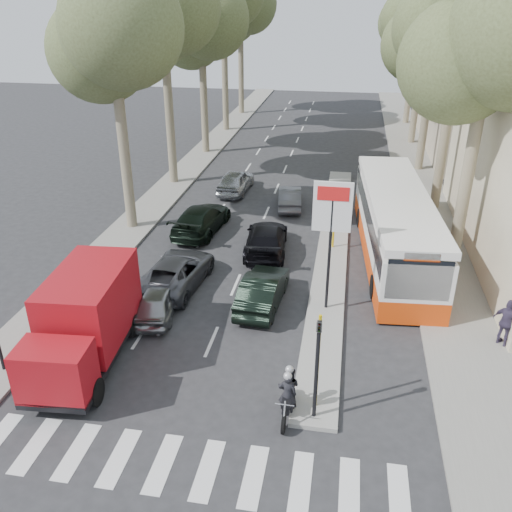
% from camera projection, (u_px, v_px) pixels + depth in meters
% --- Properties ---
extents(ground, '(120.00, 120.00, 0.00)m').
position_uv_depth(ground, '(223.00, 377.00, 18.68)').
color(ground, '#28282B').
rests_on(ground, ground).
extents(sidewalk_right, '(3.20, 70.00, 0.12)m').
position_uv_depth(sidewalk_right, '(415.00, 173.00, 39.43)').
color(sidewalk_right, gray).
rests_on(sidewalk_right, ground).
extents(median_left, '(2.40, 64.00, 0.12)m').
position_uv_depth(median_left, '(205.00, 152.00, 44.65)').
color(median_left, gray).
rests_on(median_left, ground).
extents(traffic_island, '(1.50, 26.00, 0.16)m').
position_uv_depth(traffic_island, '(332.00, 248.00, 27.87)').
color(traffic_island, gray).
rests_on(traffic_island, ground).
extents(building_far, '(11.00, 20.00, 16.00)m').
position_uv_depth(building_far, '(508.00, 47.00, 42.83)').
color(building_far, '#B7A88E').
rests_on(building_far, ground).
extents(billboard, '(1.50, 12.10, 5.60)m').
position_uv_depth(billboard, '(331.00, 229.00, 20.96)').
color(billboard, yellow).
rests_on(billboard, ground).
extents(traffic_light_island, '(0.16, 0.41, 3.60)m').
position_uv_depth(traffic_light_island, '(318.00, 354.00, 15.75)').
color(traffic_light_island, black).
rests_on(traffic_light_island, ground).
extents(tree_l_a, '(7.40, 7.20, 14.10)m').
position_uv_depth(tree_l_a, '(114.00, 28.00, 26.03)').
color(tree_l_a, '#6B604C').
rests_on(tree_l_a, ground).
extents(tree_l_b, '(7.40, 7.20, 14.88)m').
position_uv_depth(tree_l_b, '(165.00, 8.00, 32.82)').
color(tree_l_b, '#6B604C').
rests_on(tree_l_b, ground).
extents(tree_l_c, '(7.40, 7.20, 13.71)m').
position_uv_depth(tree_l_c, '(203.00, 20.00, 40.32)').
color(tree_l_c, '#6B604C').
rests_on(tree_l_c, ground).
extents(tree_l_e, '(7.40, 7.20, 14.49)m').
position_uv_depth(tree_l_e, '(242.00, 5.00, 54.20)').
color(tree_l_e, '#6B604C').
rests_on(tree_l_e, ground).
extents(tree_r_a, '(7.40, 7.20, 14.10)m').
position_uv_depth(tree_r_a, '(495.00, 36.00, 21.64)').
color(tree_r_a, '#6B604C').
rests_on(tree_r_a, ground).
extents(tree_r_b, '(7.40, 7.20, 15.27)m').
position_uv_depth(tree_r_b, '(467.00, 3.00, 28.24)').
color(tree_r_b, '#6B604C').
rests_on(tree_r_b, ground).
extents(tree_r_c, '(7.40, 7.20, 13.32)m').
position_uv_depth(tree_r_c, '(439.00, 29.00, 36.11)').
color(tree_r_c, '#6B604C').
rests_on(tree_r_c, ground).
extents(tree_r_d, '(7.40, 7.20, 14.88)m').
position_uv_depth(tree_r_d, '(430.00, 4.00, 42.56)').
color(tree_r_d, '#6B604C').
rests_on(tree_r_d, ground).
extents(tree_r_e, '(7.40, 7.20, 14.10)m').
position_uv_depth(tree_r_e, '(420.00, 10.00, 49.93)').
color(tree_r_e, '#6B604C').
rests_on(tree_r_e, ground).
extents(silver_hatchback, '(1.89, 3.82, 1.25)m').
position_uv_depth(silver_hatchback, '(158.00, 301.00, 22.03)').
color(silver_hatchback, '#979A9E').
rests_on(silver_hatchback, ground).
extents(dark_hatchback, '(1.80, 4.45, 1.44)m').
position_uv_depth(dark_hatchback, '(263.00, 290.00, 22.69)').
color(dark_hatchback, black).
rests_on(dark_hatchback, ground).
extents(queue_car_a, '(2.80, 5.25, 1.40)m').
position_uv_depth(queue_car_a, '(176.00, 271.00, 24.21)').
color(queue_car_a, '#484A50').
rests_on(queue_car_a, ground).
extents(queue_car_b, '(2.43, 5.15, 1.45)m').
position_uv_depth(queue_car_b, '(266.00, 239.00, 27.30)').
color(queue_car_b, black).
rests_on(queue_car_b, ground).
extents(queue_car_c, '(2.00, 4.45, 1.48)m').
position_uv_depth(queue_car_c, '(235.00, 181.00, 35.57)').
color(queue_car_c, '#A5A9AD').
rests_on(queue_car_c, ground).
extents(queue_car_d, '(1.78, 4.01, 1.28)m').
position_uv_depth(queue_car_d, '(290.00, 197.00, 33.08)').
color(queue_car_d, '#4A4C51').
rests_on(queue_car_d, ground).
extents(queue_car_e, '(2.61, 5.34, 1.50)m').
position_uv_depth(queue_car_e, '(201.00, 219.00, 29.68)').
color(queue_car_e, black).
rests_on(queue_car_e, ground).
extents(red_truck, '(2.73, 6.23, 3.24)m').
position_uv_depth(red_truck, '(85.00, 319.00, 18.83)').
color(red_truck, black).
rests_on(red_truck, ground).
extents(city_bus, '(3.76, 12.98, 3.37)m').
position_uv_depth(city_bus, '(395.00, 224.00, 26.34)').
color(city_bus, '#DB3F0C').
rests_on(city_bus, ground).
extents(motorcycle, '(0.72, 1.99, 1.69)m').
position_uv_depth(motorcycle, '(288.00, 392.00, 16.83)').
color(motorcycle, black).
rests_on(motorcycle, ground).
extents(pedestrian_near, '(1.16, 1.16, 1.88)m').
position_uv_depth(pedestrian_near, '(507.00, 323.00, 19.82)').
color(pedestrian_near, '#403652').
rests_on(pedestrian_near, sidewalk_right).
extents(pedestrian_far, '(1.14, 1.00, 1.64)m').
position_uv_depth(pedestrian_far, '(464.00, 224.00, 28.54)').
color(pedestrian_far, '#716055').
rests_on(pedestrian_far, sidewalk_right).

